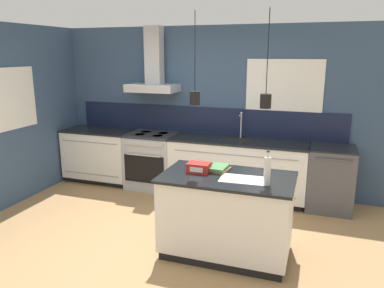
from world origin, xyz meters
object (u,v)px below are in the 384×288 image
at_px(bottle_on_island, 267,171).
at_px(book_stack, 218,168).
at_px(dishwasher, 330,178).
at_px(oven_range, 152,161).
at_px(red_supply_box, 199,168).

xyz_separation_m(bottle_on_island, book_stack, (-0.57, 0.28, -0.12)).
bearing_deg(dishwasher, oven_range, -179.91).
height_order(oven_range, book_stack, book_stack).
height_order(book_stack, red_supply_box, red_supply_box).
xyz_separation_m(dishwasher, bottle_on_island, (-0.66, -1.83, 0.60)).
relative_size(bottle_on_island, red_supply_box, 1.44).
bearing_deg(oven_range, red_supply_box, -50.97).
xyz_separation_m(dishwasher, red_supply_box, (-1.43, -1.67, 0.51)).
bearing_deg(book_stack, oven_range, 134.89).
distance_m(bottle_on_island, book_stack, 0.65).
height_order(bottle_on_island, book_stack, bottle_on_island).
bearing_deg(dishwasher, red_supply_box, -130.55).
height_order(bottle_on_island, red_supply_box, bottle_on_island).
bearing_deg(bottle_on_island, red_supply_box, 167.68).
bearing_deg(oven_range, bottle_on_island, -40.90).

